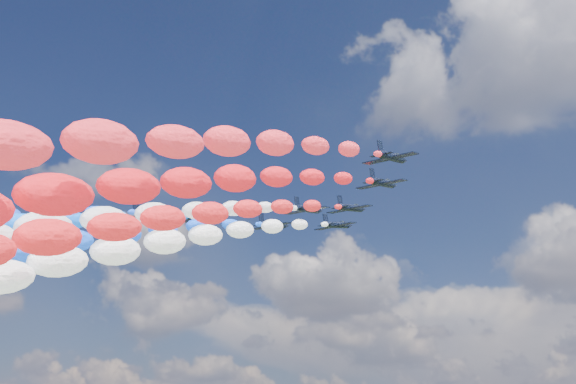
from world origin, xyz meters
The scene contains 13 objects.
jet_0 centered at (-25.73, -5.14, 91.81)m, with size 8.76×11.75×2.59m, color black, non-canonical shape.
jet_1 centered at (-19.05, 2.36, 91.81)m, with size 8.76×11.75×2.59m, color black, non-canonical shape.
jet_2 centered at (-10.45, 14.36, 91.81)m, with size 8.76×11.75×2.59m, color black, non-canonical shape.
jet_3 centered at (0.83, 9.60, 91.81)m, with size 8.76×11.75×2.59m, color black, non-canonical shape.
trail_3 centered at (0.83, -54.63, 68.42)m, with size 6.13×124.87×50.71m, color silver, non-canonical shape.
jet_4 centered at (0.31, 21.53, 91.81)m, with size 8.76×11.75×2.59m, color black, non-canonical shape.
trail_4 centered at (0.31, -42.70, 68.42)m, with size 6.13×124.87×50.71m, color white, non-canonical shape.
jet_5 centered at (8.05, 13.41, 91.81)m, with size 8.76×11.75×2.59m, color black, non-canonical shape.
trail_5 centered at (8.05, -50.82, 68.42)m, with size 6.13×124.87×50.71m, color red, non-canonical shape.
jet_6 centered at (19.36, 4.34, 91.81)m, with size 8.76×11.75×2.59m, color black, non-canonical shape.
trail_6 centered at (19.36, -59.88, 68.42)m, with size 6.13×124.87×50.71m, color red, non-canonical shape.
jet_7 centered at (25.95, -5.58, 91.81)m, with size 8.76×11.75×2.59m, color black, non-canonical shape.
trail_7 centered at (25.95, -69.80, 68.42)m, with size 6.13×124.87×50.71m, color red, non-canonical shape.
Camera 1 is at (74.47, -108.87, 46.32)m, focal length 48.20 mm.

